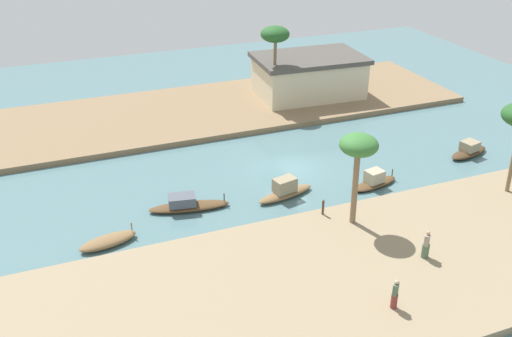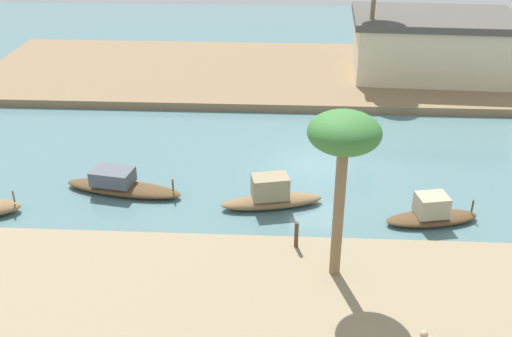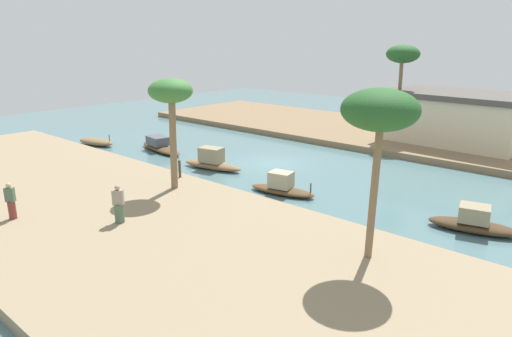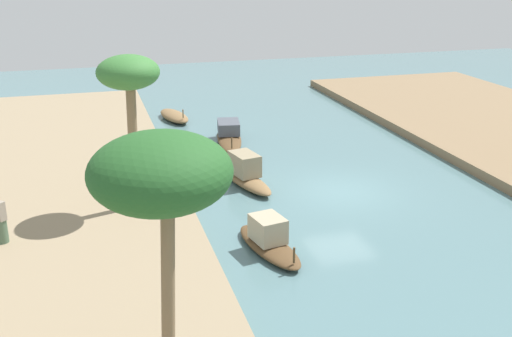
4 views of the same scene
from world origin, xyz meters
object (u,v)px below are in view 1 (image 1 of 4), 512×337
at_px(sampan_with_tall_canopy, 285,190).
at_px(sampan_downstream_large, 187,205).
at_px(palm_tree_right_tall, 275,36).
at_px(riverside_building, 309,75).
at_px(mooring_post, 323,207).
at_px(sampan_with_red_awning, 108,241).
at_px(person_by_mooring, 395,295).
at_px(palm_tree_left_near, 359,149).
at_px(sampan_open_hull, 469,151).
at_px(sampan_foreground, 374,181).
at_px(person_on_near_bank, 426,246).

xyz_separation_m(sampan_with_tall_canopy, sampan_downstream_large, (-6.15, 0.79, -0.13)).
xyz_separation_m(palm_tree_right_tall, riverside_building, (3.84, 1.22, -4.15)).
relative_size(mooring_post, riverside_building, 0.10).
height_order(sampan_with_red_awning, palm_tree_right_tall, palm_tree_right_tall).
distance_m(person_by_mooring, mooring_post, 8.38).
xyz_separation_m(person_by_mooring, palm_tree_left_near, (1.89, 7.05, 3.91)).
bearing_deg(mooring_post, person_by_mooring, -94.66).
height_order(sampan_open_hull, sampan_downstream_large, sampan_open_hull).
relative_size(sampan_foreground, person_by_mooring, 2.36).
height_order(sampan_open_hull, person_on_near_bank, person_on_near_bank).
relative_size(sampan_downstream_large, palm_tree_left_near, 0.93).
distance_m(sampan_with_tall_canopy, sampan_open_hull, 14.83).
bearing_deg(mooring_post, sampan_foreground, 25.96).
bearing_deg(mooring_post, person_on_near_bank, -61.95).
distance_m(sampan_with_red_awning, sampan_downstream_large, 5.39).
bearing_deg(mooring_post, sampan_downstream_large, 150.14).
height_order(person_on_near_bank, riverside_building, riverside_building).
relative_size(sampan_open_hull, mooring_post, 3.95).
distance_m(person_on_near_bank, mooring_post, 6.40).
bearing_deg(palm_tree_right_tall, person_on_near_bank, -93.15).
height_order(sampan_downstream_large, palm_tree_right_tall, palm_tree_right_tall).
bearing_deg(person_by_mooring, sampan_with_red_awning, -83.70).
xyz_separation_m(sampan_open_hull, riverside_building, (-5.76, 14.75, 1.85)).
distance_m(sampan_with_tall_canopy, sampan_with_red_awning, 11.21).
bearing_deg(sampan_downstream_large, sampan_open_hull, 9.67).
distance_m(sampan_foreground, palm_tree_right_tall, 16.16).
height_order(sampan_with_tall_canopy, riverside_building, riverside_building).
height_order(sampan_with_red_awning, palm_tree_left_near, palm_tree_left_near).
height_order(sampan_with_red_awning, sampan_downstream_large, sampan_downstream_large).
bearing_deg(palm_tree_right_tall, sampan_open_hull, -54.65).
xyz_separation_m(sampan_downstream_large, riverside_building, (15.21, 14.60, 1.88)).
distance_m(sampan_open_hull, palm_tree_left_near, 14.47).
height_order(person_by_mooring, mooring_post, person_by_mooring).
distance_m(sampan_downstream_large, person_by_mooring, 13.99).
bearing_deg(sampan_downstream_large, riverside_building, 53.91).
relative_size(person_on_near_bank, palm_tree_right_tall, 0.23).
distance_m(palm_tree_left_near, riverside_building, 21.32).
distance_m(sampan_open_hull, riverside_building, 15.94).
relative_size(palm_tree_left_near, riverside_building, 0.56).
bearing_deg(sampan_open_hull, riverside_building, 97.52).
relative_size(sampan_with_red_awning, riverside_building, 0.35).
distance_m(sampan_with_tall_canopy, palm_tree_left_near, 6.81).
bearing_deg(person_on_near_bank, sampan_foreground, -147.39).
bearing_deg(person_on_near_bank, riverside_building, -145.12).
height_order(sampan_open_hull, palm_tree_right_tall, palm_tree_right_tall).
height_order(sampan_foreground, mooring_post, mooring_post).
xyz_separation_m(sampan_open_hull, sampan_foreground, (-8.83, -1.46, 0.00)).
height_order(person_on_near_bank, person_by_mooring, person_on_near_bank).
xyz_separation_m(sampan_with_tall_canopy, person_on_near_bank, (3.95, -8.92, 0.63)).
distance_m(person_on_near_bank, palm_tree_left_near, 6.12).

